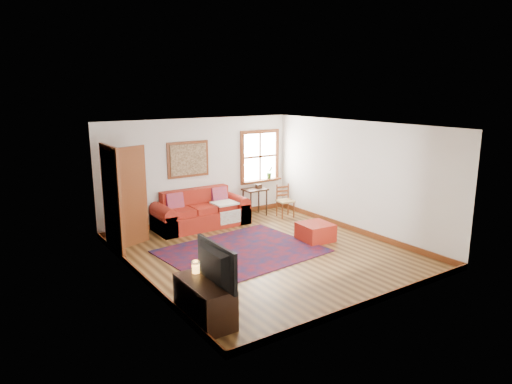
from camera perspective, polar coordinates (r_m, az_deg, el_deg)
ground at (r=9.10m, az=1.10°, el=-7.59°), size 5.50×5.50×0.00m
room_envelope at (r=8.68m, az=1.09°, el=2.71°), size 5.04×5.54×2.52m
window at (r=11.92m, az=0.66°, el=3.81°), size 1.18×0.20×1.38m
doorway at (r=9.40m, az=-16.38°, el=-0.64°), size 0.89×1.08×2.14m
framed_artwork at (r=10.85m, az=-8.46°, el=4.06°), size 1.05×0.07×0.85m
persian_rug at (r=9.16m, az=-1.82°, el=-7.40°), size 3.10×2.58×0.02m
red_leather_sofa at (r=10.81m, az=-6.94°, el=-2.79°), size 2.20×0.91×0.86m
red_ottoman at (r=9.84m, az=7.43°, el=-4.97°), size 0.69×0.69×0.37m
side_table at (r=11.58m, az=-0.14°, el=-0.18°), size 0.58×0.43×0.70m
ladder_back_chair at (r=11.53m, az=3.58°, el=-0.94°), size 0.44×0.43×0.82m
media_cabinet at (r=6.54m, az=-6.46°, el=-13.41°), size 0.47×1.05×0.58m
television at (r=6.20m, az=-5.80°, el=-9.07°), size 0.13×1.00×0.58m
candle_hurricane at (r=6.69m, az=-7.54°, el=-9.33°), size 0.12×0.12×0.18m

